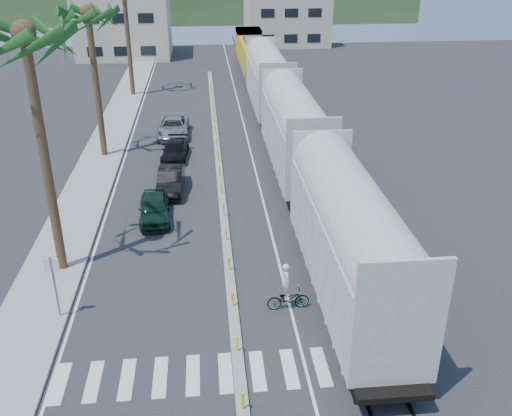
{
  "coord_description": "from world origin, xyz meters",
  "views": [
    {
      "loc": [
        -0.92,
        -18.48,
        14.57
      ],
      "look_at": [
        1.57,
        7.89,
        2.0
      ],
      "focal_mm": 40.0,
      "sensor_mm": 36.0,
      "label": 1
    }
  ],
  "objects_px": {
    "street_sign": "(54,279)",
    "car_second": "(171,180)",
    "cyclist": "(288,294)",
    "car_lead": "(154,208)"
  },
  "relations": [
    {
      "from": "car_second",
      "to": "street_sign",
      "type": "bearing_deg",
      "value": -105.65
    },
    {
      "from": "street_sign",
      "to": "cyclist",
      "type": "height_order",
      "value": "street_sign"
    },
    {
      "from": "street_sign",
      "to": "car_second",
      "type": "bearing_deg",
      "value": 72.47
    },
    {
      "from": "street_sign",
      "to": "car_lead",
      "type": "bearing_deg",
      "value": 69.64
    },
    {
      "from": "street_sign",
      "to": "car_second",
      "type": "xyz_separation_m",
      "value": [
        4.14,
        13.1,
        -1.24
      ]
    },
    {
      "from": "car_second",
      "to": "cyclist",
      "type": "height_order",
      "value": "cyclist"
    },
    {
      "from": "car_lead",
      "to": "cyclist",
      "type": "bearing_deg",
      "value": -59.47
    },
    {
      "from": "car_lead",
      "to": "cyclist",
      "type": "height_order",
      "value": "cyclist"
    },
    {
      "from": "street_sign",
      "to": "car_lead",
      "type": "relative_size",
      "value": 0.69
    },
    {
      "from": "car_second",
      "to": "cyclist",
      "type": "relative_size",
      "value": 2.01
    }
  ]
}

